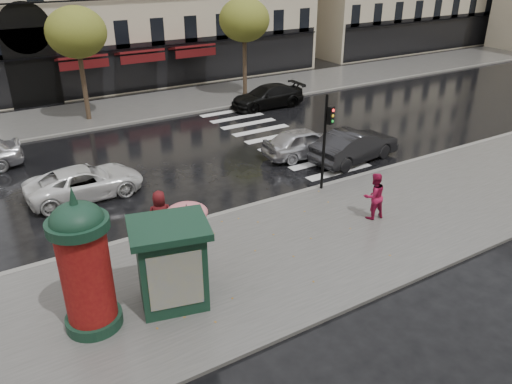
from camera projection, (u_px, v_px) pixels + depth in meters
ground at (281, 245)px, 17.53m from camera, size 160.00×160.00×0.00m
near_sidewalk at (289, 250)px, 17.12m from camera, size 90.00×7.00×0.12m
far_sidewalk at (117, 111)px, 32.13m from camera, size 90.00×6.00×0.12m
near_kerb at (239, 210)px, 19.81m from camera, size 90.00×0.25×0.14m
far_kerb at (132, 123)px, 29.82m from camera, size 90.00×0.25×0.14m
zebra_crossing at (274, 137)px, 27.72m from camera, size 3.60×11.75×0.01m
tree_far_left at (76, 33)px, 28.20m from camera, size 3.40×3.40×6.64m
tree_far_right at (244, 20)px, 33.34m from camera, size 3.40×3.40×6.64m
woman_umbrella at (188, 228)px, 15.14m from camera, size 1.28×1.28×2.46m
woman_red at (374, 196)px, 18.73m from camera, size 0.98×0.81×1.83m
man_burgundy at (160, 216)px, 17.32m from camera, size 1.01×0.78×1.84m
morris_column at (84, 263)px, 12.78m from camera, size 1.55×1.55×4.18m
traffic_light at (326, 134)px, 20.37m from camera, size 0.30×0.40×4.11m
newsstand at (171, 263)px, 13.96m from camera, size 2.51×2.26×2.58m
car_silver at (305, 142)px, 24.88m from camera, size 4.45×2.09×1.47m
car_darkgrey at (355, 146)px, 24.29m from camera, size 4.98×2.28×1.58m
car_white at (85, 182)px, 20.74m from camera, size 4.82×2.33×1.32m
car_black at (267, 96)px, 32.77m from camera, size 5.03×2.16×1.45m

